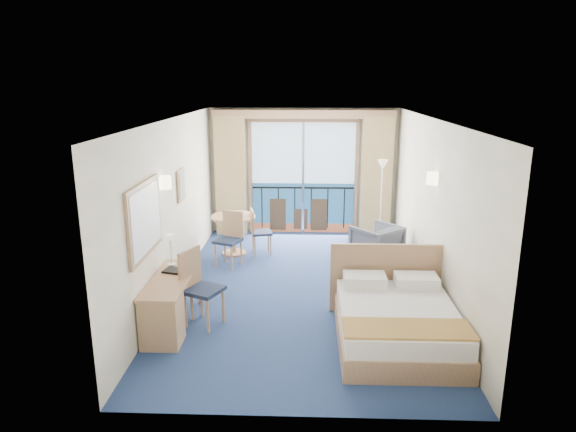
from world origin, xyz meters
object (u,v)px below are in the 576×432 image
(bed, at_px, (396,321))
(desk, at_px, (164,312))
(armchair, at_px, (376,243))
(table_chair_b, at_px, (230,235))
(nightstand, at_px, (416,281))
(desk_chair, at_px, (198,283))
(round_table, at_px, (233,225))
(table_chair_a, at_px, (258,229))
(floor_lamp, at_px, (382,180))

(bed, height_order, desk, bed)
(armchair, distance_m, table_chair_b, 2.69)
(nightstand, height_order, desk, desk)
(nightstand, xyz_separation_m, desk_chair, (-3.17, -1.00, 0.33))
(round_table, height_order, table_chair_a, table_chair_a)
(bed, xyz_separation_m, table_chair_b, (-2.53, 2.77, 0.27))
(table_chair_b, bearing_deg, bed, -25.32)
(round_table, bearing_deg, armchair, -7.17)
(nightstand, bearing_deg, table_chair_b, 156.12)
(round_table, bearing_deg, floor_lamp, 19.34)
(desk, height_order, table_chair_a, table_chair_a)
(table_chair_b, bearing_deg, floor_lamp, 51.42)
(armchair, relative_size, desk, 0.52)
(desk, relative_size, desk_chair, 1.40)
(table_chair_a, height_order, table_chair_b, table_chair_b)
(floor_lamp, relative_size, desk, 1.14)
(floor_lamp, height_order, desk, floor_lamp)
(desk_chair, distance_m, table_chair_b, 2.36)
(desk, relative_size, table_chair_a, 1.69)
(desk, bearing_deg, table_chair_a, 75.78)
(desk, height_order, table_chair_b, table_chair_b)
(bed, bearing_deg, table_chair_a, 121.74)
(desk_chair, bearing_deg, bed, -74.34)
(desk_chair, distance_m, table_chair_a, 3.02)
(bed, xyz_separation_m, table_chair_a, (-2.10, 3.39, 0.21))
(bed, distance_m, round_table, 4.24)
(bed, bearing_deg, table_chair_b, 132.42)
(armchair, height_order, round_table, round_table)
(nightstand, xyz_separation_m, armchair, (-0.41, 1.62, 0.09))
(floor_lamp, bearing_deg, table_chair_a, -157.79)
(armchair, bearing_deg, floor_lamp, -140.18)
(desk_chair, relative_size, round_table, 1.25)
(floor_lamp, height_order, table_chair_a, floor_lamp)
(nightstand, distance_m, floor_lamp, 3.16)
(floor_lamp, height_order, desk_chair, floor_lamp)
(floor_lamp, xyz_separation_m, table_chair_a, (-2.48, -1.01, -0.79))
(floor_lamp, distance_m, table_chair_a, 2.80)
(nightstand, relative_size, armchair, 0.69)
(nightstand, relative_size, table_chair_a, 0.60)
(round_table, bearing_deg, table_chair_a, 2.46)
(armchair, relative_size, desk_chair, 0.73)
(bed, bearing_deg, armchair, 87.47)
(desk, relative_size, round_table, 1.75)
(armchair, relative_size, floor_lamp, 0.45)
(round_table, bearing_deg, desk, -96.88)
(armchair, height_order, floor_lamp, floor_lamp)
(floor_lamp, relative_size, table_chair_a, 1.93)
(table_chair_a, xyz_separation_m, table_chair_b, (-0.44, -0.62, 0.06))
(table_chair_a, relative_size, table_chair_b, 0.89)
(floor_lamp, bearing_deg, round_table, -160.66)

